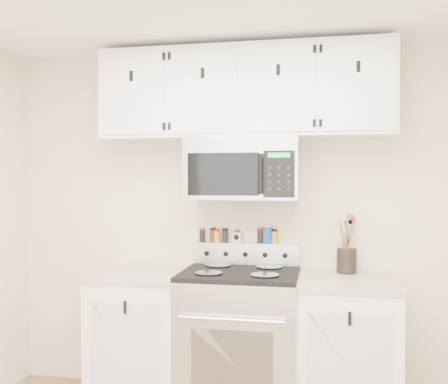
# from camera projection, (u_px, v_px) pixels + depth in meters

# --- Properties ---
(back_wall) EXTENTS (3.50, 0.01, 2.50)m
(back_wall) POSITION_uv_depth(u_px,v_px,m) (247.00, 222.00, 3.61)
(back_wall) COLOR beige
(back_wall) RESTS_ON floor
(range) EXTENTS (0.76, 0.65, 1.10)m
(range) POSITION_uv_depth(u_px,v_px,m) (240.00, 340.00, 3.32)
(range) COLOR #B7B7BA
(range) RESTS_ON floor
(base_cabinet_left) EXTENTS (0.64, 0.62, 0.92)m
(base_cabinet_left) POSITION_uv_depth(u_px,v_px,m) (143.00, 337.00, 3.47)
(base_cabinet_left) COLOR white
(base_cabinet_left) RESTS_ON floor
(base_cabinet_right) EXTENTS (0.64, 0.62, 0.92)m
(base_cabinet_right) POSITION_uv_depth(u_px,v_px,m) (346.00, 349.00, 3.21)
(base_cabinet_right) COLOR white
(base_cabinet_right) RESTS_ON floor
(microwave) EXTENTS (0.76, 0.44, 0.42)m
(microwave) POSITION_uv_depth(u_px,v_px,m) (243.00, 169.00, 3.41)
(microwave) COLOR #9E9EA3
(microwave) RESTS_ON back_wall
(upper_cabinets) EXTENTS (2.00, 0.35, 0.62)m
(upper_cabinets) POSITION_uv_depth(u_px,v_px,m) (244.00, 93.00, 3.43)
(upper_cabinets) COLOR white
(upper_cabinets) RESTS_ON back_wall
(utensil_crock) EXTENTS (0.13, 0.13, 0.39)m
(utensil_crock) POSITION_uv_depth(u_px,v_px,m) (347.00, 259.00, 3.38)
(utensil_crock) COLOR black
(utensil_crock) RESTS_ON base_cabinet_right
(kitchen_timer) EXTENTS (0.07, 0.06, 0.07)m
(kitchen_timer) POSITION_uv_depth(u_px,v_px,m) (237.00, 238.00, 3.59)
(kitchen_timer) COLOR silver
(kitchen_timer) RESTS_ON range
(salt_canister) EXTENTS (0.07, 0.07, 0.13)m
(salt_canister) POSITION_uv_depth(u_px,v_px,m) (267.00, 234.00, 3.55)
(salt_canister) COLOR #164B9A
(salt_canister) RESTS_ON range
(spice_jar_0) EXTENTS (0.04, 0.04, 0.10)m
(spice_jar_0) POSITION_uv_depth(u_px,v_px,m) (202.00, 235.00, 3.64)
(spice_jar_0) COLOR black
(spice_jar_0) RESTS_ON range
(spice_jar_1) EXTENTS (0.05, 0.05, 0.10)m
(spice_jar_1) POSITION_uv_depth(u_px,v_px,m) (213.00, 235.00, 3.62)
(spice_jar_1) COLOR #452F10
(spice_jar_1) RESTS_ON range
(spice_jar_2) EXTENTS (0.05, 0.05, 0.09)m
(spice_jar_2) POSITION_uv_depth(u_px,v_px,m) (217.00, 236.00, 3.62)
(spice_jar_2) COLOR gold
(spice_jar_2) RESTS_ON range
(spice_jar_3) EXTENTS (0.04, 0.04, 0.10)m
(spice_jar_3) POSITION_uv_depth(u_px,v_px,m) (225.00, 235.00, 3.61)
(spice_jar_3) COLOR black
(spice_jar_3) RESTS_ON range
(spice_jar_4) EXTENTS (0.04, 0.04, 0.09)m
(spice_jar_4) POSITION_uv_depth(u_px,v_px,m) (237.00, 236.00, 3.59)
(spice_jar_4) COLOR #412F0F
(spice_jar_4) RESTS_ON range
(spice_jar_5) EXTENTS (0.05, 0.05, 0.11)m
(spice_jar_5) POSITION_uv_depth(u_px,v_px,m) (260.00, 235.00, 3.56)
(spice_jar_5) COLOR black
(spice_jar_5) RESTS_ON range
(spice_jar_6) EXTENTS (0.04, 0.04, 0.10)m
(spice_jar_6) POSITION_uv_depth(u_px,v_px,m) (275.00, 236.00, 3.54)
(spice_jar_6) COLOR gold
(spice_jar_6) RESTS_ON range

